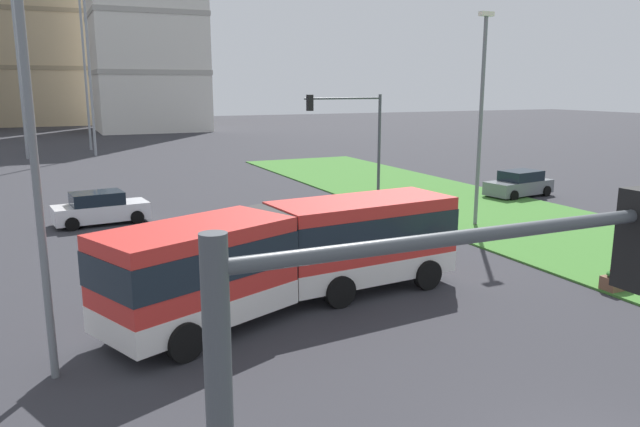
{
  "coord_description": "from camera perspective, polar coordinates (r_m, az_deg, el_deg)",
  "views": [
    {
      "loc": [
        -8.29,
        -6.12,
        6.6
      ],
      "look_at": [
        0.4,
        12.84,
        2.2
      ],
      "focal_mm": 33.86,
      "sensor_mm": 36.0,
      "label": 1
    }
  ],
  "objects": [
    {
      "name": "flower_planter_2",
      "position": [
        22.17,
        26.35,
        -5.53
      ],
      "size": [
        1.1,
        0.56,
        0.74
      ],
      "color": "brown",
      "rests_on": "grass_median"
    },
    {
      "name": "streetlight_left",
      "position": [
        14.37,
        -25.42,
        4.89
      ],
      "size": [
        0.7,
        0.28,
        9.37
      ],
      "color": "slate",
      "rests_on": "ground"
    },
    {
      "name": "car_white_van",
      "position": [
        31.38,
        -20.07,
        0.45
      ],
      "size": [
        4.57,
        2.4,
        1.58
      ],
      "color": "silver",
      "rests_on": "ground"
    },
    {
      "name": "streetlight_median",
      "position": [
        29.45,
        14.98,
        9.19
      ],
      "size": [
        0.7,
        0.28,
        9.91
      ],
      "color": "slate",
      "rests_on": "ground"
    },
    {
      "name": "car_grey_wagon",
      "position": [
        38.8,
        18.31,
        2.64
      ],
      "size": [
        4.61,
        2.53,
        1.58
      ],
      "color": "slate",
      "rests_on": "ground"
    },
    {
      "name": "grass_median",
      "position": [
        27.42,
        27.26,
        -3.28
      ],
      "size": [
        10.0,
        70.0,
        0.08
      ],
      "primitive_type": "cube",
      "color": "#3D752D",
      "rests_on": "ground_plane"
    },
    {
      "name": "articulated_bus",
      "position": [
        18.28,
        -2.66,
        -3.8
      ],
      "size": [
        11.96,
        5.21,
        3.0
      ],
      "color": "red",
      "rests_on": "ground"
    },
    {
      "name": "traffic_light_far_right",
      "position": [
        31.93,
        3.38,
        7.74
      ],
      "size": [
        4.43,
        0.28,
        6.2
      ],
      "color": "#474C51",
      "rests_on": "ground"
    }
  ]
}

